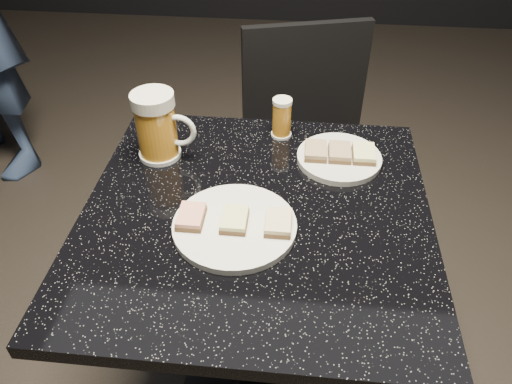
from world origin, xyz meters
TOP-DOWN VIEW (x-y plane):
  - plate_large at (-0.04, -0.05)m, footprint 0.24×0.24m
  - plate_small at (0.17, 0.19)m, footprint 0.19×0.19m
  - table at (0.00, 0.00)m, footprint 0.70×0.70m
  - beer_mug at (-0.24, 0.17)m, footprint 0.14×0.10m
  - beer_tumbler at (0.03, 0.28)m, footprint 0.05×0.05m
  - chair at (0.12, 0.59)m, footprint 0.49×0.49m
  - canapes_on_plate_large at (-0.04, -0.05)m, footprint 0.22×0.07m
  - canapes_on_plate_small at (0.17, 0.19)m, footprint 0.16×0.07m

SIDE VIEW (x-z plane):
  - chair at x=0.12m, z-range 0.06..0.93m
  - table at x=0.00m, z-range 0.13..0.88m
  - plate_large at x=-0.04m, z-range 0.75..0.76m
  - plate_small at x=0.17m, z-range 0.75..0.76m
  - canapes_on_plate_large at x=-0.04m, z-range 0.76..0.78m
  - canapes_on_plate_small at x=0.17m, z-range 0.76..0.78m
  - beer_tumbler at x=0.03m, z-range 0.75..0.85m
  - beer_mug at x=-0.24m, z-range 0.75..0.91m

